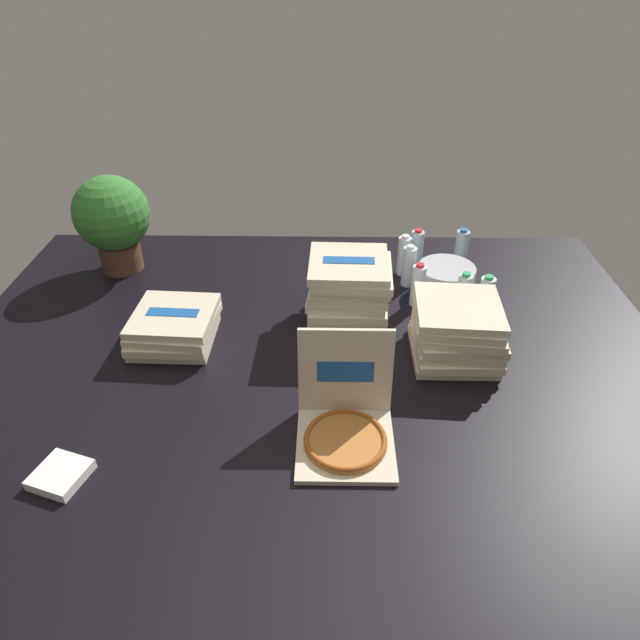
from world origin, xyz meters
TOP-DOWN VIEW (x-y plane):
  - ground_plane at (0.00, 0.00)m, footprint 3.20×2.40m
  - open_pizza_box at (0.14, -0.45)m, footprint 0.35×0.39m
  - pizza_stack_left_mid at (0.17, 0.28)m, footprint 0.39×0.39m
  - pizza_stack_right_near at (-0.61, 0.13)m, footprint 0.38×0.38m
  - pizza_stack_right_far at (0.63, 0.04)m, footprint 0.40×0.39m
  - ice_bucket at (0.68, 0.57)m, footprint 0.29×0.29m
  - water_bottle_0 at (0.52, 0.45)m, footprint 0.07×0.07m
  - water_bottle_1 at (0.82, 0.34)m, footprint 0.07×0.07m
  - water_bottle_2 at (0.72, 0.37)m, footprint 0.07×0.07m
  - water_bottle_3 at (0.80, 0.84)m, footprint 0.07×0.07m
  - water_bottle_4 at (0.56, 0.83)m, footprint 0.07×0.07m
  - water_bottle_5 at (0.48, 0.76)m, footprint 0.07×0.07m
  - water_bottle_6 at (0.49, 0.64)m, footprint 0.07×0.07m
  - potted_plant at (-1.05, 0.79)m, footprint 0.39×0.39m
  - napkin_pile at (-0.82, -0.66)m, footprint 0.21×0.21m

SIDE VIEW (x-z plane):
  - ground_plane at x=0.00m, z-range -0.02..0.00m
  - napkin_pile at x=-0.82m, z-range 0.00..0.04m
  - open_pizza_box at x=0.14m, z-range -0.12..0.25m
  - ice_bucket at x=0.68m, z-range 0.00..0.14m
  - pizza_stack_right_near at x=-0.61m, z-range 0.00..0.15m
  - water_bottle_0 at x=0.52m, z-range -0.01..0.22m
  - water_bottle_1 at x=0.82m, z-range -0.01..0.22m
  - water_bottle_2 at x=0.72m, z-range -0.01..0.22m
  - water_bottle_3 at x=0.80m, z-range -0.01..0.22m
  - water_bottle_4 at x=0.56m, z-range -0.01..0.22m
  - water_bottle_5 at x=0.48m, z-range -0.01..0.22m
  - water_bottle_6 at x=0.49m, z-range -0.01..0.22m
  - pizza_stack_right_far at x=0.63m, z-range 0.00..0.26m
  - pizza_stack_left_mid at x=0.17m, z-range 0.00..0.34m
  - potted_plant at x=-1.05m, z-range 0.04..0.56m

